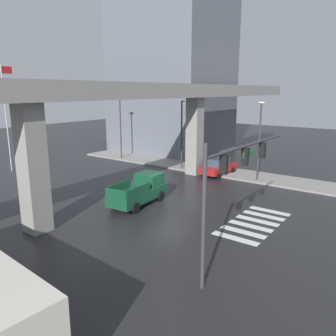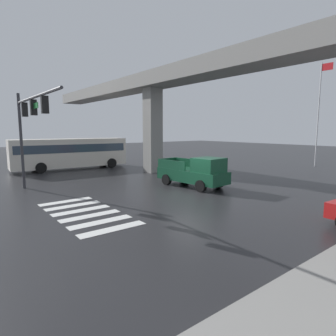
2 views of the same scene
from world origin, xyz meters
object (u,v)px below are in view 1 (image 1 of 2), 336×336
object	(u,v)px
pickup_truck	(141,191)
street_lamp_near_corner	(260,132)
street_lamp_far_north	(120,122)
flagpole	(6,111)
street_lamp_mid_block	(182,126)
traffic_signal_mast	(234,172)
sedan_red	(218,166)

from	to	relation	value
pickup_truck	street_lamp_near_corner	size ratio (longest dim) A/B	0.73
street_lamp_far_north	flagpole	bearing A→B (deg)	156.31
street_lamp_mid_block	street_lamp_far_north	bearing A→B (deg)	90.00
street_lamp_near_corner	pickup_truck	bearing A→B (deg)	157.76
flagpole	pickup_truck	bearing A→B (deg)	-89.74
traffic_signal_mast	street_lamp_far_north	xyz separation A→B (m)	(15.15, 22.02, 0.00)
street_lamp_near_corner	street_lamp_mid_block	bearing A→B (deg)	90.00
sedan_red	street_lamp_far_north	bearing A→B (deg)	90.12
pickup_truck	sedan_red	world-z (taller)	pickup_truck
pickup_truck	street_lamp_far_north	bearing A→B (deg)	48.98
street_lamp_far_north	street_lamp_near_corner	bearing A→B (deg)	-90.00
street_lamp_near_corner	street_lamp_mid_block	world-z (taller)	same
sedan_red	street_lamp_near_corner	distance (m)	5.49
pickup_truck	street_lamp_far_north	xyz separation A→B (m)	(11.07, 12.73, 3.57)
sedan_red	street_lamp_far_north	world-z (taller)	street_lamp_far_north
sedan_red	traffic_signal_mast	bearing A→B (deg)	-149.85
sedan_red	street_lamp_near_corner	xyz separation A→B (m)	(-0.03, -4.05, 3.70)
sedan_red	street_lamp_far_north	distance (m)	13.71
pickup_truck	street_lamp_mid_block	size ratio (longest dim) A/B	0.73
sedan_red	street_lamp_near_corner	world-z (taller)	street_lamp_near_corner
street_lamp_far_north	flagpole	size ratio (longest dim) A/B	0.68
sedan_red	street_lamp_mid_block	xyz separation A→B (m)	(-0.03, 4.38, 3.70)
traffic_signal_mast	street_lamp_near_corner	xyz separation A→B (m)	(15.15, 4.76, 0.00)
street_lamp_near_corner	traffic_signal_mast	bearing A→B (deg)	-162.54
street_lamp_far_north	sedan_red	bearing A→B (deg)	-89.88
sedan_red	street_lamp_near_corner	size ratio (longest dim) A/B	0.61
street_lamp_mid_block	flagpole	bearing A→B (deg)	129.10
street_lamp_near_corner	street_lamp_far_north	world-z (taller)	same
traffic_signal_mast	street_lamp_far_north	bearing A→B (deg)	55.48
pickup_truck	flagpole	size ratio (longest dim) A/B	0.49
traffic_signal_mast	street_lamp_far_north	world-z (taller)	street_lamp_far_north
pickup_truck	sedan_red	xyz separation A→B (m)	(11.10, -0.48, -0.14)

